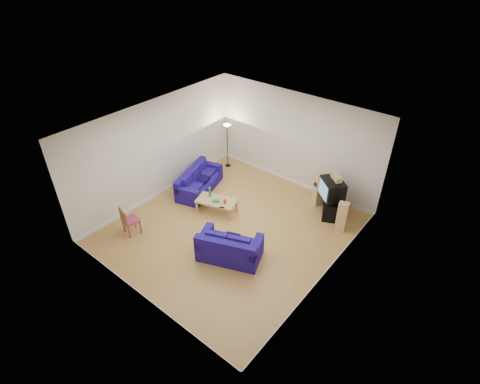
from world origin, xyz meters
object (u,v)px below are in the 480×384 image
Objects in this scene: sofa_three_seat at (198,183)px; tv_stand at (332,207)px; coffee_table at (217,202)px; sofa_loveseat at (229,249)px; television at (332,189)px.

tv_stand is (4.08, 1.60, 0.00)m from sofa_three_seat.
sofa_three_seat reaches higher than tv_stand.
tv_stand reaches higher than coffee_table.
sofa_three_seat is at bearing 158.12° from coffee_table.
sofa_loveseat is 1.39× the size of coffee_table.
sofa_loveseat is at bearing 40.93° from sofa_three_seat.
sofa_three_seat is 4.38m from tv_stand.
television is (4.03, 1.53, 0.66)m from sofa_three_seat.
sofa_three_seat is at bearing 126.49° from sofa_loveseat.
sofa_three_seat is at bearing -94.21° from tv_stand.
sofa_three_seat is 1.40m from coffee_table.
sofa_loveseat is 3.58m from television.
sofa_three_seat is 2.23× the size of television.
sofa_loveseat is at bearing -69.01° from television.
television is at bearing 93.70° from sofa_three_seat.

